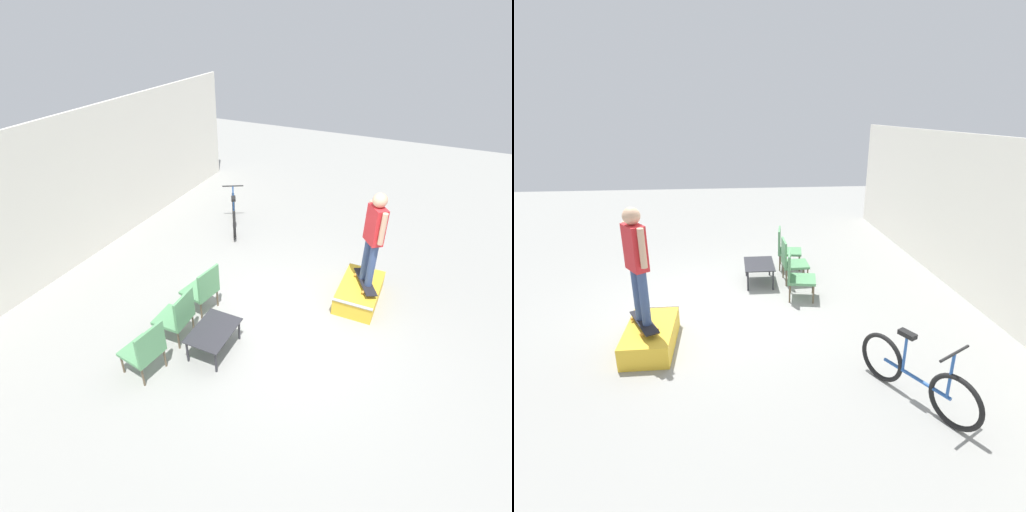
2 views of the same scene
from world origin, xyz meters
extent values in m
plane|color=gray|center=(0.00, 0.00, 0.00)|extent=(24.00, 24.00, 0.00)
cube|color=white|center=(0.00, 4.73, 1.50)|extent=(12.00, 0.06, 3.00)
cube|color=gold|center=(1.29, -0.95, 0.17)|extent=(1.24, 0.70, 0.34)
cylinder|color=#B7B7BC|center=(0.66, -0.95, 0.34)|extent=(0.05, 0.70, 0.05)
cube|color=black|center=(1.30, -1.03, 0.43)|extent=(0.85, 0.57, 0.02)
cylinder|color=gold|center=(1.48, -0.80, 0.40)|extent=(0.06, 0.05, 0.05)
cylinder|color=gold|center=(1.58, -1.01, 0.40)|extent=(0.06, 0.05, 0.05)
cylinder|color=gold|center=(1.01, -1.05, 0.40)|extent=(0.06, 0.05, 0.05)
cylinder|color=gold|center=(1.11, -1.25, 0.40)|extent=(0.06, 0.05, 0.05)
cylinder|color=#384C7A|center=(1.21, -1.09, 0.86)|extent=(0.13, 0.13, 0.83)
cylinder|color=#384C7A|center=(1.38, -0.96, 0.86)|extent=(0.13, 0.13, 0.83)
cube|color=red|center=(1.30, -1.03, 1.60)|extent=(0.42, 0.39, 0.66)
cylinder|color=#D8A884|center=(1.10, -1.17, 1.65)|extent=(0.09, 0.09, 0.56)
cylinder|color=#D8A884|center=(1.49, -0.89, 1.65)|extent=(0.09, 0.09, 0.56)
sphere|color=#D8A884|center=(1.30, -1.03, 2.05)|extent=(0.24, 0.24, 0.24)
cube|color=#2D2D33|center=(-0.97, 0.84, 0.42)|extent=(0.87, 0.60, 0.02)
cylinder|color=#2D2D33|center=(-1.35, 0.59, 0.20)|extent=(0.04, 0.04, 0.41)
cylinder|color=#2D2D33|center=(-0.58, 0.59, 0.20)|extent=(0.04, 0.04, 0.41)
cylinder|color=#2D2D33|center=(-1.35, 1.10, 0.20)|extent=(0.04, 0.04, 0.41)
cylinder|color=#2D2D33|center=(-0.58, 1.10, 0.20)|extent=(0.04, 0.04, 0.41)
cylinder|color=brown|center=(-1.52, 1.78, 0.18)|extent=(0.03, 0.03, 0.36)
cylinder|color=brown|center=(-1.95, 1.85, 0.18)|extent=(0.03, 0.03, 0.36)
cylinder|color=brown|center=(-1.58, 1.35, 0.18)|extent=(0.03, 0.03, 0.36)
cylinder|color=brown|center=(-2.02, 1.41, 0.18)|extent=(0.03, 0.03, 0.36)
cube|color=#569360|center=(-1.77, 1.60, 0.38)|extent=(0.59, 0.59, 0.05)
cube|color=#569360|center=(-1.80, 1.36, 0.66)|extent=(0.52, 0.12, 0.51)
cylinder|color=brown|center=(-0.75, 1.82, 0.18)|extent=(0.03, 0.03, 0.36)
cylinder|color=brown|center=(-1.19, 1.81, 0.18)|extent=(0.03, 0.03, 0.36)
cylinder|color=brown|center=(-0.74, 1.38, 0.18)|extent=(0.03, 0.03, 0.36)
cylinder|color=brown|center=(-1.18, 1.37, 0.18)|extent=(0.03, 0.03, 0.36)
cube|color=#569360|center=(-0.97, 1.60, 0.38)|extent=(0.53, 0.53, 0.05)
cube|color=#569360|center=(-0.96, 1.36, 0.66)|extent=(0.52, 0.05, 0.51)
cylinder|color=brown|center=(0.09, 1.78, 0.18)|extent=(0.03, 0.03, 0.36)
cylinder|color=brown|center=(-0.35, 1.85, 0.18)|extent=(0.03, 0.03, 0.36)
cylinder|color=brown|center=(0.01, 1.34, 0.18)|extent=(0.03, 0.03, 0.36)
cylinder|color=brown|center=(-0.42, 1.42, 0.18)|extent=(0.03, 0.03, 0.36)
cube|color=#569360|center=(-0.17, 1.60, 0.38)|extent=(0.60, 0.60, 0.05)
cube|color=#569360|center=(-0.21, 1.36, 0.66)|extent=(0.52, 0.13, 0.51)
torus|color=black|center=(3.28, 2.73, 0.33)|extent=(0.61, 0.38, 0.66)
torus|color=black|center=(2.37, 2.23, 0.33)|extent=(0.61, 0.38, 0.66)
cylinder|color=#2856A3|center=(2.83, 2.48, 0.33)|extent=(0.84, 0.50, 0.04)
cylinder|color=#2856A3|center=(2.66, 2.39, 0.57)|extent=(0.04, 0.04, 0.48)
cube|color=black|center=(2.66, 2.39, 0.85)|extent=(0.24, 0.19, 0.06)
cylinder|color=#2856A3|center=(3.19, 2.68, 0.62)|extent=(0.04, 0.04, 0.57)
cylinder|color=black|center=(3.19, 2.68, 0.91)|extent=(0.28, 0.47, 0.03)
camera|label=1|loc=(-4.84, -1.70, 4.75)|focal=28.00mm
camera|label=2|loc=(6.68, 0.34, 3.37)|focal=28.00mm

